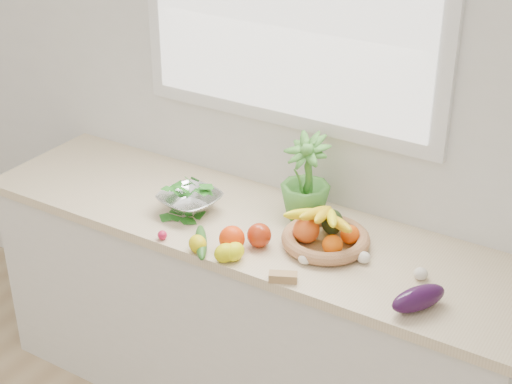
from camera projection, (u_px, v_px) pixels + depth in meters
The scene contains 18 objects.
back_wall at pixel (288, 88), 3.04m from camera, with size 4.50×0.02×2.70m, color white.
counter_cabinet at pixel (248, 319), 3.24m from camera, with size 2.20×0.58×0.86m, color silver.
countertop at pixel (248, 225), 3.03m from camera, with size 2.24×0.62×0.04m, color beige.
orange_loose at pixel (232, 239), 2.82m from camera, with size 0.09×0.09×0.09m, color #F33907.
lemon_a at pixel (234, 252), 2.77m from camera, with size 0.07×0.08×0.07m, color #F0F30D.
lemon_b at pixel (225, 253), 2.76m from camera, with size 0.07×0.08×0.07m, color yellow.
lemon_c at pixel (198, 244), 2.81m from camera, with size 0.06×0.08×0.06m, color yellow.
apple at pixel (259, 235), 2.84m from camera, with size 0.09×0.09×0.09m, color #AA2B0D.
ginger at pixel (283, 277), 2.66m from camera, with size 0.10×0.04×0.03m, color tan.
garlic_a at pixel (421, 274), 2.66m from camera, with size 0.05×0.05×0.04m, color silver.
garlic_b at pixel (364, 257), 2.76m from camera, with size 0.05×0.05×0.04m, color white.
garlic_c at pixel (305, 258), 2.75m from camera, with size 0.05×0.05×0.04m, color white.
eggplant at pixel (418, 298), 2.51m from camera, with size 0.08×0.20×0.08m, color #2C0D32.
cucumber at pixel (201, 242), 2.84m from camera, with size 0.04×0.24×0.04m, color #28591A.
radish at pixel (162, 235), 2.90m from camera, with size 0.04×0.04×0.04m, color #D41A44.
potted_herb at pixel (306, 177), 2.97m from camera, with size 0.19×0.19×0.34m, color #468D33.
fruit_basket at pixel (325, 234), 2.84m from camera, with size 0.38×0.38×0.18m.
colander_with_spinach at pixel (190, 197), 3.06m from camera, with size 0.26×0.26×0.12m.
Camera 1 is at (1.40, -0.26, 2.42)m, focal length 55.00 mm.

